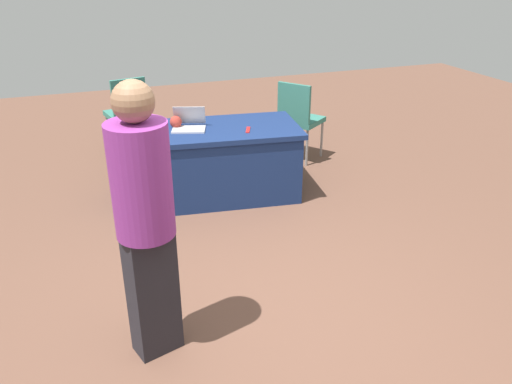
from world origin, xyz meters
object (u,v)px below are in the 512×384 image
table_foreground (212,162)px  chair_aisle (127,110)px  chair_tucked_left (299,116)px  laptop_silver (189,125)px  scissors_red (248,130)px  person_presenter (145,214)px  yarn_ball (176,122)px

table_foreground → chair_aisle: (0.64, -1.54, 0.19)m
chair_tucked_left → laptop_silver: size_ratio=2.45×
laptop_silver → scissors_red: laptop_silver is taller
person_presenter → scissors_red: 2.30m
chair_tucked_left → laptop_silver: 1.58m
table_foreground → yarn_ball: (0.32, -0.13, 0.42)m
table_foreground → scissors_red: (-0.33, 0.19, 0.37)m
yarn_ball → person_presenter: bearing=74.2°
laptop_silver → yarn_ball: laptop_silver is taller
yarn_ball → laptop_silver: bearing=143.6°
chair_tucked_left → yarn_ball: 1.66m
yarn_ball → scissors_red: yarn_ball is taller
scissors_red → table_foreground: bearing=-97.4°
chair_aisle → yarn_ball: (-0.32, 1.41, 0.23)m
chair_aisle → person_presenter: (0.31, 3.63, 0.41)m
person_presenter → yarn_ball: bearing=57.0°
chair_tucked_left → chair_aisle: size_ratio=0.99×
scissors_red → chair_tucked_left: bearing=154.6°
chair_tucked_left → person_presenter: bearing=-75.3°
table_foreground → chair_aisle: size_ratio=1.92×
chair_tucked_left → yarn_ball: size_ratio=8.03×
chair_aisle → scissors_red: 1.99m
table_foreground → scissors_red: bearing=149.8°
chair_aisle → yarn_ball: 1.47m
person_presenter → chair_tucked_left: bearing=33.9°
table_foreground → person_presenter: person_presenter is taller
table_foreground → scissors_red: 0.53m
chair_tucked_left → scissors_red: bearing=-84.6°
person_presenter → yarn_ball: person_presenter is taller
chair_aisle → person_presenter: person_presenter is taller
chair_aisle → scissors_red: bearing=-73.1°
chair_aisle → laptop_silver: (-0.44, 1.49, 0.21)m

